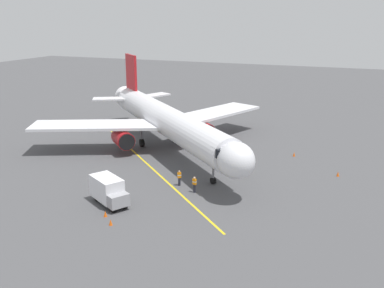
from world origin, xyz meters
TOP-DOWN VIEW (x-y plane):
  - ground_plane at (0.00, 0.00)m, footprint 220.00×220.00m
  - apron_lead_in_line at (1.04, 5.65)m, footprint 29.23×27.65m
  - airplane at (1.24, -0.55)m, footprint 33.31×32.83m
  - ground_crew_marshaller at (-5.60, 10.78)m, footprint 0.47×0.44m
  - ground_crew_wing_walker at (-11.47, 5.00)m, footprint 0.46×0.46m
  - ground_crew_loader at (-7.80, 11.94)m, footprint 0.44×0.33m
  - box_truck_near_nose at (-1.29, 17.70)m, footprint 4.95×4.01m
  - safety_cone_nose_left at (-3.79, 21.49)m, footprint 0.32×0.32m
  - safety_cone_nose_right at (-15.27, -4.07)m, footprint 0.32×0.32m
  - safety_cone_wing_port at (-21.10, 1.47)m, footprint 0.32×0.32m
  - safety_cone_wing_starboard at (-2.43, 20.21)m, footprint 0.32×0.32m

SIDE VIEW (x-z plane):
  - ground_plane at x=0.00m, z-range 0.00..0.00m
  - apron_lead_in_line at x=1.04m, z-range 0.00..0.01m
  - safety_cone_nose_left at x=-3.79m, z-range 0.00..0.55m
  - safety_cone_nose_right at x=-15.27m, z-range 0.00..0.55m
  - safety_cone_wing_port at x=-21.10m, z-range 0.00..0.55m
  - safety_cone_wing_starboard at x=-2.43m, z-range 0.00..0.55m
  - ground_crew_marshaller at x=-5.60m, z-range 0.03..1.74m
  - ground_crew_wing_walker at x=-11.47m, z-range 0.03..1.74m
  - ground_crew_loader at x=-7.80m, z-range 0.03..1.74m
  - box_truck_near_nose at x=-1.29m, z-range 0.08..2.70m
  - airplane at x=1.24m, z-range -1.75..9.75m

